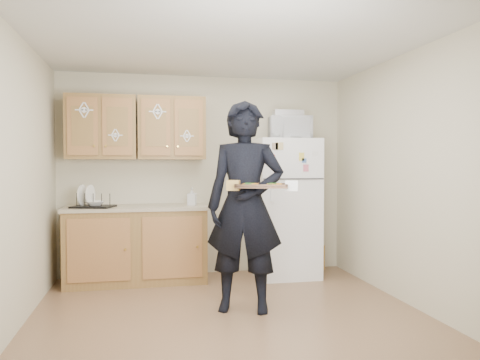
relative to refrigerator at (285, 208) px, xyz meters
name	(u,v)px	position (x,y,z in m)	size (l,w,h in m)	color
floor	(231,317)	(-0.95, -1.43, -0.85)	(3.60, 3.60, 0.00)	brown
ceiling	(230,40)	(-0.95, -1.43, 1.65)	(3.60, 3.60, 0.00)	silver
wall_back	(205,175)	(-0.95, 0.37, 0.40)	(3.60, 0.04, 2.50)	beige
wall_front	(293,192)	(-0.95, -3.23, 0.40)	(3.60, 0.04, 2.50)	beige
wall_left	(15,182)	(-2.75, -1.43, 0.40)	(0.04, 3.60, 2.50)	beige
wall_right	(412,179)	(0.85, -1.43, 0.40)	(0.04, 3.60, 2.50)	beige
refrigerator	(285,208)	(0.00, 0.00, 0.00)	(0.75, 0.70, 1.70)	white
base_cabinet	(137,246)	(-1.80, 0.05, -0.42)	(1.60, 0.60, 0.86)	brown
countertop	(137,208)	(-1.80, 0.05, 0.03)	(1.64, 0.64, 0.04)	tan
upper_cab_left	(101,127)	(-2.20, 0.18, 0.98)	(0.80, 0.33, 0.75)	brown
upper_cab_right	(171,128)	(-1.38, 0.18, 0.98)	(0.80, 0.33, 0.75)	brown
cereal_box	(317,257)	(0.52, 0.24, -0.69)	(0.20, 0.07, 0.32)	gold
person	(245,206)	(-0.78, -1.25, 0.14)	(0.73, 0.48, 1.99)	black
baking_tray	(262,187)	(-0.68, -1.54, 0.34)	(0.46, 0.34, 0.04)	black
pizza_front_left	(249,185)	(-0.81, -1.58, 0.36)	(0.15, 0.15, 0.02)	yellow
pizza_front_right	(274,185)	(-0.61, -1.64, 0.36)	(0.15, 0.15, 0.02)	yellow
pizza_back_left	(251,184)	(-0.76, -1.43, 0.36)	(0.15, 0.15, 0.02)	yellow
pizza_back_right	(274,184)	(-0.56, -1.50, 0.36)	(0.15, 0.15, 0.02)	yellow
microwave	(290,128)	(0.05, -0.05, 0.99)	(0.50, 0.34, 0.28)	white
foil_pan	(288,114)	(0.03, -0.02, 1.16)	(0.35, 0.25, 0.08)	silver
dish_rack	(93,200)	(-2.28, -0.04, 0.14)	(0.44, 0.33, 0.17)	black
bowl	(95,203)	(-2.26, -0.04, 0.10)	(0.21, 0.21, 0.05)	white
soap_bottle	(192,197)	(-1.15, 0.00, 0.16)	(0.09, 0.10, 0.21)	white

